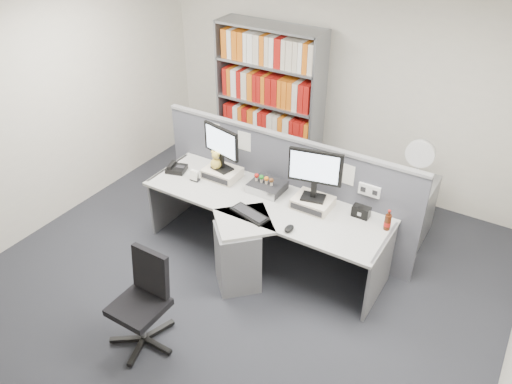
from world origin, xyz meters
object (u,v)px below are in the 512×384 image
Objects in this scene: desk_phone at (176,168)px; office_chair at (144,298)px; monitor_right at (315,171)px; keyboard at (250,214)px; filing_cabinet at (409,209)px; monitor_left at (221,145)px; desk_calendar at (195,176)px; desk_fan at (420,157)px; desktop_pc at (267,187)px; shelving_unit at (269,104)px; cola_bottle at (388,222)px; mouse at (289,229)px; speaker at (361,212)px; desk at (253,232)px.

desk_phone is 0.28× the size of office_chair.
monitor_right is 0.76m from keyboard.
office_chair reaches higher than filing_cabinet.
monitor_left reaches higher than office_chair.
desk_fan is (2.05, 1.23, 0.25)m from desk_calendar.
desktop_pc is 1.09m from desk_phone.
office_chair reaches higher than desktop_pc.
desk_phone is at bearing 166.16° from keyboard.
monitor_left is 0.25× the size of shelving_unit.
cola_bottle is at bearing 0.51° from desktop_pc.
desktop_pc is at bearing 137.25° from mouse.
cola_bottle is at bearing 2.45° from monitor_right.
desk_calendar is 0.06× the size of shelving_unit.
monitor_left is at bearing -79.72° from shelving_unit.
desk_calendar is 2.43m from filing_cabinet.
speaker is at bearing 55.09° from office_chair.
desktop_pc is 0.39× the size of office_chair.
speaker is 0.33× the size of desk_fan.
speaker is 0.29m from cola_bottle.
keyboard is 1.18m from desk_phone.
monitor_right is at bearing 9.37° from desk_calendar.
cola_bottle is at bearing -88.56° from filing_cabinet.
desk_calendar is (-0.85, 0.17, 0.32)m from desk.
speaker is at bearing 9.89° from desk_calendar.
cola_bottle is 2.32m from office_chair.
filing_cabinet is at bearing 60.92° from office_chair.
desk is 0.91m from monitor_right.
desk_phone is (-1.15, 0.21, 0.30)m from desk.
keyboard is 1.32m from cola_bottle.
shelving_unit is (-1.35, 1.93, 0.23)m from mouse.
mouse is 0.06× the size of shelving_unit.
office_chair is (0.55, -1.47, -0.29)m from desk_calendar.
cola_bottle is at bearing 4.85° from desk_phone.
monitor_left is 1.89m from cola_bottle.
office_chair is at bearing -69.62° from desk_calendar.
filing_cabinet is at bearing 31.05° from desk_calendar.
filing_cabinet is (0.26, 0.92, -0.43)m from speaker.
keyboard is 1.74× the size of desk_phone.
desk is 7.45× the size of desktop_pc.
filing_cabinet is at bearing 37.91° from desktop_pc.
monitor_left is 1.50m from shelving_unit.
filing_cabinet is at bearing 50.79° from keyboard.
filing_cabinet is (1.83, 1.02, -0.77)m from monitor_left.
speaker is at bearing 4.17° from desktop_pc.
speaker is (0.49, 0.56, 0.03)m from mouse.
desktop_pc is 1.39× the size of desk_phone.
desk_fan is (0.75, 1.48, 0.28)m from mouse.
desk_fan is at bearing 91.44° from cola_bottle.
monitor_left reaches higher than desk_phone.
desk_calendar is at bearing -162.85° from desktop_pc.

